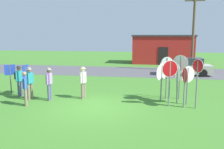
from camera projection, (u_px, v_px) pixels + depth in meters
The scene contains 20 objects.
ground_plane at pixel (95, 108), 11.21m from camera, with size 80.00×80.00×0.00m, color #3D7528.
street_asphalt at pixel (124, 71), 22.67m from camera, with size 60.00×6.40×0.01m, color #4C4C51.
building_background at pixel (163, 49), 29.12m from camera, with size 7.43×3.85×3.50m.
utility_pole at pixel (193, 32), 22.07m from camera, with size 1.80×0.24×7.21m.
parked_car_on_street at pixel (186, 67), 20.56m from camera, with size 4.31×2.04×1.51m.
stop_sign_leaning_left at pixel (188, 79), 11.54m from camera, with size 0.69×0.44×1.92m.
stop_sign_far_back at pixel (167, 71), 12.49m from camera, with size 0.61×0.17×2.30m.
stop_sign_nearest at pixel (185, 80), 11.03m from camera, with size 0.17×0.74×1.94m.
stop_sign_leaning_right at pixel (177, 77), 11.76m from camera, with size 0.23×0.83×1.98m.
stop_sign_tallest at pixel (170, 75), 11.22m from camera, with size 0.75×0.35×2.25m.
stop_sign_low_front at pixel (180, 69), 12.54m from camera, with size 0.77×0.26×2.38m.
stop_sign_rear_left at pixel (161, 76), 12.23m from camera, with size 0.55×0.75×1.96m.
stop_sign_center_cluster at pixel (197, 76), 10.86m from camera, with size 0.39×0.52×2.35m.
person_with_sunhat at pixel (19, 79), 13.15m from camera, with size 0.41×0.56×1.74m.
person_on_left at pixel (83, 81), 12.69m from camera, with size 0.31×0.56×1.74m.
person_in_dark_shirt at pixel (30, 82), 12.50m from camera, with size 0.32×0.55×1.74m.
person_in_teal at pixel (25, 87), 11.41m from camera, with size 0.37×0.50×1.69m.
person_holding_notes at pixel (49, 82), 12.36m from camera, with size 0.32×0.57×1.74m.
info_panel_leftmost at pixel (10, 74), 13.60m from camera, with size 0.43×0.46×1.75m.
info_panel_middle at pixel (26, 74), 13.56m from camera, with size 0.06×0.60×1.74m.
Camera 1 is at (2.61, -10.51, 3.39)m, focal length 37.64 mm.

